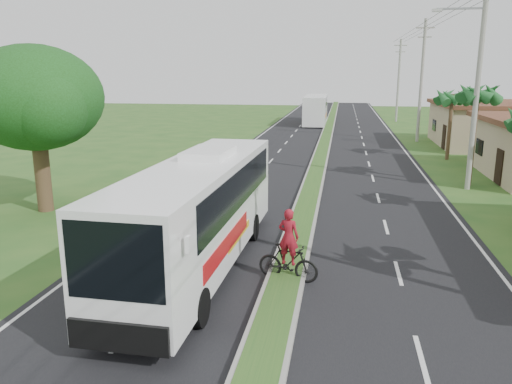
# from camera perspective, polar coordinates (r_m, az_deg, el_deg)

# --- Properties ---
(ground) EXTENTS (180.00, 180.00, 0.00)m
(ground) POSITION_cam_1_polar(r_m,az_deg,el_deg) (12.35, 1.34, -17.10)
(ground) COLOR #28541F
(ground) RESTS_ON ground
(road_asphalt) EXTENTS (14.00, 160.00, 0.02)m
(road_asphalt) POSITION_cam_1_polar(r_m,az_deg,el_deg) (31.20, 6.78, 1.78)
(road_asphalt) COLOR black
(road_asphalt) RESTS_ON ground
(median_strip) EXTENTS (1.20, 160.00, 0.18)m
(median_strip) POSITION_cam_1_polar(r_m,az_deg,el_deg) (31.18, 6.79, 1.94)
(median_strip) COLOR gray
(median_strip) RESTS_ON ground
(lane_edge_left) EXTENTS (0.12, 160.00, 0.01)m
(lane_edge_left) POSITION_cam_1_polar(r_m,az_deg,el_deg) (32.24, -5.20, 2.17)
(lane_edge_left) COLOR silver
(lane_edge_left) RESTS_ON ground
(lane_edge_right) EXTENTS (0.12, 160.00, 0.01)m
(lane_edge_right) POSITION_cam_1_polar(r_m,az_deg,el_deg) (31.59, 19.00, 1.25)
(lane_edge_right) COLOR silver
(lane_edge_right) RESTS_ON ground
(shop_far) EXTENTS (8.60, 11.60, 3.82)m
(shop_far) POSITION_cam_1_polar(r_m,az_deg,el_deg) (48.36, 24.89, 7.07)
(shop_far) COLOR tan
(shop_far) RESTS_ON ground
(palm_verge_c) EXTENTS (2.40, 2.40, 5.85)m
(palm_verge_c) POSITION_cam_1_polar(r_m,az_deg,el_deg) (30.43, 24.00, 10.15)
(palm_verge_c) COLOR #473321
(palm_verge_c) RESTS_ON ground
(palm_verge_d) EXTENTS (2.40, 2.40, 5.25)m
(palm_verge_d) POSITION_cam_1_polar(r_m,az_deg,el_deg) (39.34, 21.52, 10.02)
(palm_verge_d) COLOR #473321
(palm_verge_d) RESTS_ON ground
(shade_tree) EXTENTS (6.30, 6.00, 7.54)m
(shade_tree) POSITION_cam_1_polar(r_m,az_deg,el_deg) (24.70, -24.11, 9.41)
(shade_tree) COLOR #473321
(shade_tree) RESTS_ON ground
(utility_pole_b) EXTENTS (3.20, 0.28, 12.00)m
(utility_pole_b) POSITION_cam_1_polar(r_m,az_deg,el_deg) (29.36, 24.05, 12.29)
(utility_pole_b) COLOR gray
(utility_pole_b) RESTS_ON ground
(utility_pole_c) EXTENTS (1.60, 0.28, 11.00)m
(utility_pole_c) POSITION_cam_1_polar(r_m,az_deg,el_deg) (49.03, 18.39, 12.09)
(utility_pole_c) COLOR gray
(utility_pole_c) RESTS_ON ground
(utility_pole_d) EXTENTS (1.60, 0.28, 10.50)m
(utility_pole_d) POSITION_cam_1_polar(r_m,az_deg,el_deg) (68.88, 15.98, 12.25)
(utility_pole_d) COLOR gray
(utility_pole_d) RESTS_ON ground
(coach_bus_main) EXTENTS (2.72, 11.80, 3.80)m
(coach_bus_main) POSITION_cam_1_polar(r_m,az_deg,el_deg) (16.14, -6.40, -1.68)
(coach_bus_main) COLOR white
(coach_bus_main) RESTS_ON ground
(coach_bus_far) EXTENTS (2.78, 12.04, 3.50)m
(coach_bus_far) POSITION_cam_1_polar(r_m,az_deg,el_deg) (64.17, 6.85, 9.53)
(coach_bus_far) COLOR white
(coach_bus_far) RESTS_ON ground
(motorcyclist) EXTENTS (2.00, 0.97, 2.31)m
(motorcyclist) POSITION_cam_1_polar(r_m,az_deg,el_deg) (15.45, 3.71, -7.27)
(motorcyclist) COLOR black
(motorcyclist) RESTS_ON ground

